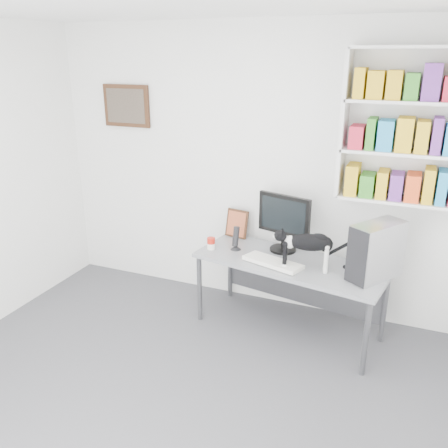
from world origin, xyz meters
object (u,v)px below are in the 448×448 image
object	(u,v)px
keyboard	(273,262)
cat	(307,251)
bookshelf	(408,128)
monitor	(284,223)
pc_tower	(376,251)
soup_can	(211,243)
leaning_print	(237,223)
desk	(288,296)
speaker	(236,238)

from	to	relation	value
keyboard	cat	distance (m)	0.33
bookshelf	cat	distance (m)	1.27
monitor	pc_tower	bearing A→B (deg)	-2.31
soup_can	cat	size ratio (longest dim) A/B	0.20
pc_tower	bookshelf	bearing A→B (deg)	108.39
pc_tower	soup_can	distance (m)	1.47
bookshelf	leaning_print	bearing A→B (deg)	178.85
desk	speaker	xyz separation A→B (m)	(-0.53, 0.06, 0.46)
monitor	leaning_print	size ratio (longest dim) A/B	1.90
bookshelf	soup_can	bearing A→B (deg)	-167.28
soup_can	bookshelf	bearing A→B (deg)	12.72
keyboard	monitor	bearing A→B (deg)	107.08
monitor	cat	size ratio (longest dim) A/B	0.99
soup_can	keyboard	bearing A→B (deg)	-9.71
bookshelf	desk	size ratio (longest dim) A/B	0.75
monitor	leaning_print	distance (m)	0.56
desk	leaning_print	size ratio (longest dim) A/B	5.81
desk	cat	distance (m)	0.56
keyboard	leaning_print	size ratio (longest dim) A/B	1.82
bookshelf	speaker	world-z (taller)	bookshelf
speaker	leaning_print	world-z (taller)	leaning_print
bookshelf	cat	world-z (taller)	bookshelf
desk	pc_tower	xyz separation A→B (m)	(0.71, -0.05, 0.58)
bookshelf	keyboard	bearing A→B (deg)	-153.76
pc_tower	leaning_print	xyz separation A→B (m)	(-1.35, 0.42, -0.09)
keyboard	pc_tower	world-z (taller)	pc_tower
speaker	soup_can	distance (m)	0.24
leaning_print	cat	size ratio (longest dim) A/B	0.52
keyboard	speaker	world-z (taller)	speaker
bookshelf	monitor	distance (m)	1.30
keyboard	soup_can	size ratio (longest dim) A/B	4.74
desk	soup_can	bearing A→B (deg)	-169.14
bookshelf	keyboard	xyz separation A→B (m)	(-0.93, -0.46, -1.14)
monitor	leaning_print	xyz separation A→B (m)	(-0.52, 0.16, -0.13)
soup_can	desk	bearing A→B (deg)	1.08
keyboard	leaning_print	bearing A→B (deg)	153.32
monitor	pc_tower	distance (m)	0.87
desk	pc_tower	distance (m)	0.92
keyboard	cat	world-z (taller)	cat
desk	monitor	bearing A→B (deg)	131.01
keyboard	speaker	bearing A→B (deg)	172.70
leaning_print	cat	bearing A→B (deg)	-21.09
desk	leaning_print	bearing A→B (deg)	159.93
speaker	desk	bearing A→B (deg)	11.55
keyboard	soup_can	world-z (taller)	soup_can
bookshelf	cat	size ratio (longest dim) A/B	2.26
bookshelf	speaker	size ratio (longest dim) A/B	5.38
desk	soup_can	world-z (taller)	soup_can
desk	leaning_print	world-z (taller)	leaning_print
pc_tower	leaning_print	world-z (taller)	pc_tower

